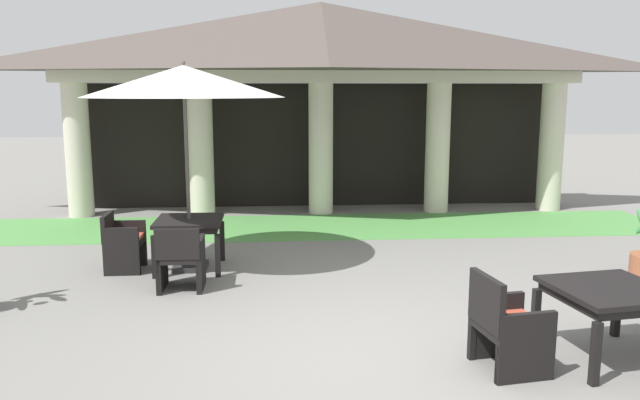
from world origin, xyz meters
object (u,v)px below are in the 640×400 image
Objects in this scene: patio_chair_near_foreground_south at (181,259)px; patio_chair_near_foreground_west at (123,243)px; patio_table_mid_left at (610,297)px; patio_chair_mid_left_west at (506,327)px; patio_table_near_foreground at (189,226)px; patio_umbrella_near_foreground at (184,82)px.

patio_chair_near_foreground_west is at bearing 134.92° from patio_chair_near_foreground_south.
patio_chair_near_foreground_south is 4.99m from patio_table_mid_left.
patio_table_near_foreground is at bearing -145.60° from patio_chair_mid_left_west.
patio_table_mid_left is at bearing 90.00° from patio_chair_mid_left_west.
patio_chair_near_foreground_west is (-0.94, -0.01, -0.22)m from patio_table_near_foreground.
patio_umbrella_near_foreground is at bearing 90.00° from patio_chair_near_foreground_west.
patio_umbrella_near_foreground is 5.87m from patio_table_mid_left.
patio_chair_mid_left_west is (4.25, -3.53, -0.00)m from patio_chair_near_foreground_west.
patio_umbrella_near_foreground is at bearing -145.60° from patio_chair_mid_left_west.
patio_table_mid_left is at bearing -29.76° from patio_chair_near_foreground_south.
patio_chair_near_foreground_west is at bearing -179.52° from patio_table_near_foreground.
patio_umbrella_near_foreground is at bearing 90.00° from patio_chair_near_foreground_south.
patio_chair_mid_left_west is at bearing 49.79° from patio_chair_near_foreground_west.
patio_chair_mid_left_west reaches higher than patio_table_near_foreground.
patio_umbrella_near_foreground is 3.55× the size of patio_chair_near_foreground_west.
patio_chair_near_foreground_west is 5.52m from patio_chair_mid_left_west.
patio_table_near_foreground is 1.10× the size of patio_chair_near_foreground_south.
patio_chair_near_foreground_south is (0.01, -0.94, -0.22)m from patio_table_near_foreground.
patio_umbrella_near_foreground is at bearing 0.00° from patio_table_near_foreground.
patio_chair_near_foreground_west reaches higher than patio_table_mid_left.
patio_umbrella_near_foreground is 2.56× the size of patio_table_mid_left.
patio_chair_near_foreground_south is 1.33m from patio_chair_near_foreground_west.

